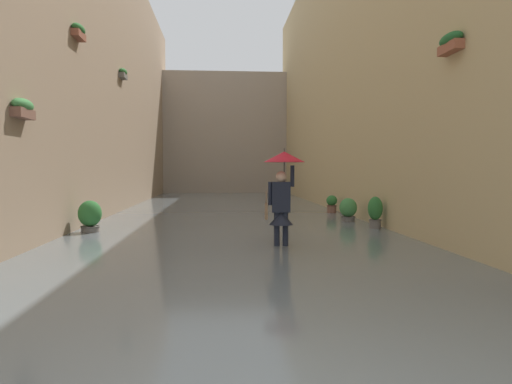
{
  "coord_description": "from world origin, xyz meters",
  "views": [
    {
      "loc": [
        0.34,
        2.71,
        1.74
      ],
      "look_at": [
        -0.37,
        -6.68,
        1.28
      ],
      "focal_mm": 33.29,
      "sensor_mm": 36.0,
      "label": 1
    }
  ],
  "objects_px": {
    "potted_plant_near_left": "(348,211)",
    "potted_plant_far_left": "(375,213)",
    "potted_plant_far_right": "(90,217)",
    "potted_plant_mid_left": "(332,205)",
    "person_wading": "(282,184)"
  },
  "relations": [
    {
      "from": "person_wading",
      "to": "potted_plant_far_left",
      "type": "bearing_deg",
      "value": -136.98
    },
    {
      "from": "potted_plant_near_left",
      "to": "potted_plant_far_left",
      "type": "xyz_separation_m",
      "value": [
        -0.27,
        1.72,
        0.09
      ]
    },
    {
      "from": "person_wading",
      "to": "potted_plant_near_left",
      "type": "xyz_separation_m",
      "value": [
        -2.61,
        -4.4,
        -0.96
      ]
    },
    {
      "from": "potted_plant_far_right",
      "to": "potted_plant_mid_left",
      "type": "bearing_deg",
      "value": -146.77
    },
    {
      "from": "potted_plant_far_left",
      "to": "potted_plant_mid_left",
      "type": "relative_size",
      "value": 1.29
    },
    {
      "from": "person_wading",
      "to": "potted_plant_near_left",
      "type": "bearing_deg",
      "value": -120.64
    },
    {
      "from": "person_wading",
      "to": "potted_plant_mid_left",
      "type": "relative_size",
      "value": 2.8
    },
    {
      "from": "person_wading",
      "to": "potted_plant_far_right",
      "type": "distance_m",
      "value": 5.27
    },
    {
      "from": "potted_plant_far_left",
      "to": "potted_plant_mid_left",
      "type": "distance_m",
      "value": 4.59
    },
    {
      "from": "potted_plant_far_right",
      "to": "potted_plant_far_left",
      "type": "bearing_deg",
      "value": -178.22
    },
    {
      "from": "person_wading",
      "to": "potted_plant_far_left",
      "type": "xyz_separation_m",
      "value": [
        -2.88,
        -2.69,
        -0.88
      ]
    },
    {
      "from": "potted_plant_far_right",
      "to": "potted_plant_far_left",
      "type": "relative_size",
      "value": 0.95
    },
    {
      "from": "person_wading",
      "to": "potted_plant_mid_left",
      "type": "bearing_deg",
      "value": -110.94
    },
    {
      "from": "potted_plant_near_left",
      "to": "potted_plant_far_left",
      "type": "relative_size",
      "value": 0.85
    },
    {
      "from": "potted_plant_far_right",
      "to": "potted_plant_near_left",
      "type": "relative_size",
      "value": 1.11
    }
  ]
}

